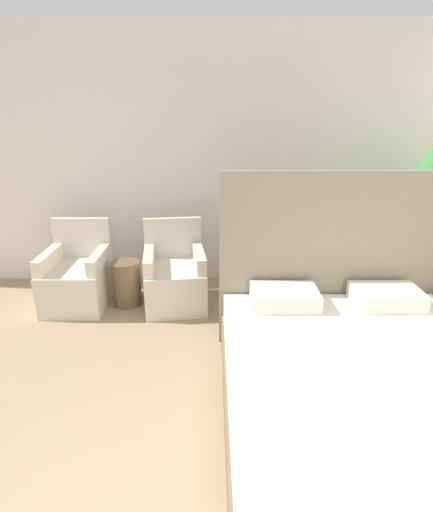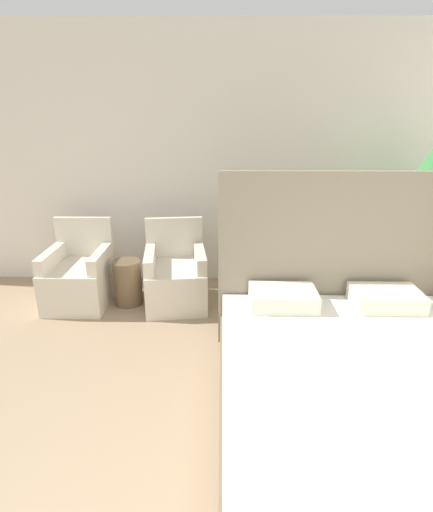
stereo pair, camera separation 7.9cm
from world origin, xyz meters
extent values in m
cube|color=silver|center=(0.00, 3.81, 1.45)|extent=(10.00, 0.06, 2.90)
cube|color=brown|center=(1.06, 1.21, 0.14)|extent=(1.85, 2.15, 0.27)
cube|color=white|center=(1.06, 1.21, 0.38)|extent=(1.82, 2.10, 0.22)
cube|color=gray|center=(1.06, 2.32, 0.77)|extent=(1.89, 0.06, 1.55)
cube|color=silver|center=(0.64, 2.07, 0.56)|extent=(0.54, 0.36, 0.14)
cube|color=silver|center=(1.47, 2.07, 0.56)|extent=(0.54, 0.36, 0.14)
cube|color=beige|center=(-1.40, 3.05, 0.22)|extent=(0.63, 0.72, 0.45)
cube|color=beige|center=(-1.40, 3.38, 0.67)|extent=(0.63, 0.06, 0.44)
cube|color=beige|center=(-1.66, 3.05, 0.53)|extent=(0.10, 0.64, 0.17)
cube|color=beige|center=(-1.14, 3.05, 0.53)|extent=(0.10, 0.64, 0.17)
cube|color=beige|center=(-0.35, 3.05, 0.22)|extent=(0.71, 0.79, 0.45)
cube|color=beige|center=(-0.39, 3.37, 0.67)|extent=(0.63, 0.14, 0.44)
cube|color=beige|center=(-0.61, 3.02, 0.53)|extent=(0.18, 0.65, 0.17)
cube|color=beige|center=(-0.09, 3.08, 0.53)|extent=(0.18, 0.65, 0.17)
cylinder|color=#38281E|center=(2.23, 3.02, 0.20)|extent=(0.43, 0.43, 0.40)
cylinder|color=brown|center=(2.23, 3.02, 0.61)|extent=(0.06, 0.06, 0.43)
cylinder|color=brown|center=(-0.88, 3.06, 0.25)|extent=(0.30, 0.30, 0.49)
camera|label=1|loc=(0.06, -0.87, 1.99)|focal=28.00mm
camera|label=2|loc=(0.14, -0.87, 1.99)|focal=28.00mm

